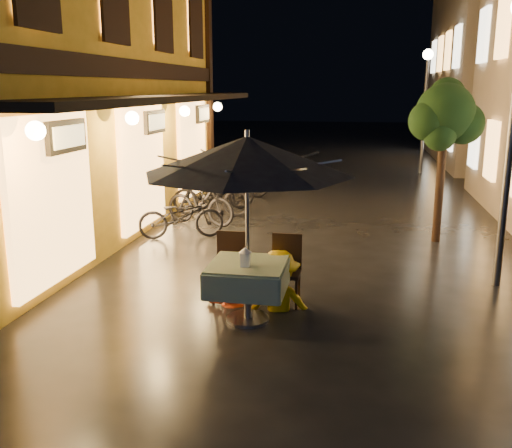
% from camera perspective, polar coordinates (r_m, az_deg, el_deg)
% --- Properties ---
extents(ground, '(90.00, 90.00, 0.00)m').
position_cam_1_polar(ground, '(7.49, 3.00, -9.76)').
color(ground, black).
rests_on(ground, ground).
extents(west_building, '(5.90, 11.40, 7.40)m').
position_cam_1_polar(west_building, '(12.69, -21.78, 15.98)').
color(west_building, gold).
rests_on(west_building, ground).
extents(street_tree, '(1.43, 1.20, 3.15)m').
position_cam_1_polar(street_tree, '(11.47, 18.44, 10.13)').
color(street_tree, black).
rests_on(street_tree, ground).
extents(streetlamp_far, '(0.36, 0.36, 4.23)m').
position_cam_1_polar(streetlamp_far, '(20.94, 16.62, 12.83)').
color(streetlamp_far, '#59595E').
rests_on(streetlamp_far, ground).
extents(cafe_table, '(0.99, 0.99, 0.78)m').
position_cam_1_polar(cafe_table, '(7.33, -0.84, -5.36)').
color(cafe_table, '#59595E').
rests_on(cafe_table, ground).
extents(patio_umbrella, '(2.62, 2.62, 2.46)m').
position_cam_1_polar(patio_umbrella, '(6.99, -0.89, 6.85)').
color(patio_umbrella, '#59595E').
rests_on(patio_umbrella, ground).
extents(cafe_chair_left, '(0.42, 0.42, 0.97)m').
position_cam_1_polar(cafe_chair_left, '(8.11, -2.61, -3.87)').
color(cafe_chair_left, black).
rests_on(cafe_chair_left, ground).
extents(cafe_chair_right, '(0.42, 0.42, 0.97)m').
position_cam_1_polar(cafe_chair_right, '(7.98, 3.01, -4.17)').
color(cafe_chair_right, black).
rests_on(cafe_chair_right, ground).
extents(table_lantern, '(0.16, 0.16, 0.25)m').
position_cam_1_polar(table_lantern, '(7.10, -1.07, -3.20)').
color(table_lantern, white).
rests_on(table_lantern, cafe_table).
extents(person_orange, '(0.80, 0.72, 1.37)m').
position_cam_1_polar(person_orange, '(7.92, -2.75, -3.19)').
color(person_orange, '#F24917').
rests_on(person_orange, ground).
extents(person_yellow, '(1.11, 0.77, 1.58)m').
position_cam_1_polar(person_yellow, '(7.70, 2.31, -2.84)').
color(person_yellow, '#EBB702').
rests_on(person_yellow, ground).
extents(bicycle_0, '(1.80, 1.17, 0.89)m').
position_cam_1_polar(bicycle_0, '(11.51, -7.50, 0.78)').
color(bicycle_0, black).
rests_on(bicycle_0, ground).
extents(bicycle_1, '(1.76, 0.95, 1.02)m').
position_cam_1_polar(bicycle_1, '(12.56, -5.61, 2.18)').
color(bicycle_1, black).
rests_on(bicycle_1, ground).
extents(bicycle_2, '(1.88, 0.70, 0.98)m').
position_cam_1_polar(bicycle_2, '(13.48, -4.53, 2.89)').
color(bicycle_2, black).
rests_on(bicycle_2, ground).
extents(bicycle_3, '(1.74, 1.03, 1.01)m').
position_cam_1_polar(bicycle_3, '(14.10, -3.60, 3.45)').
color(bicycle_3, black).
rests_on(bicycle_3, ground).
extents(bicycle_4, '(1.64, 0.78, 0.83)m').
position_cam_1_polar(bicycle_4, '(15.29, -3.79, 3.89)').
color(bicycle_4, black).
rests_on(bicycle_4, ground).
extents(bicycle_5, '(1.90, 0.80, 1.11)m').
position_cam_1_polar(bicycle_5, '(15.67, -1.96, 4.66)').
color(bicycle_5, black).
rests_on(bicycle_5, ground).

